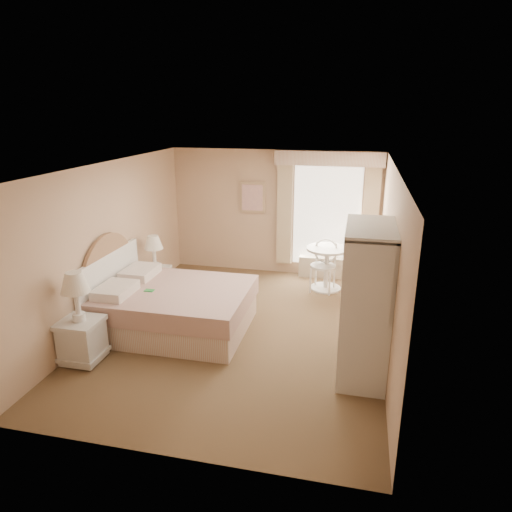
% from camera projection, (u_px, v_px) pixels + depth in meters
% --- Properties ---
extents(room, '(4.21, 5.51, 2.51)m').
position_uv_depth(room, '(240.00, 253.00, 6.64)').
color(room, brown).
rests_on(room, ground).
extents(window, '(2.05, 0.22, 2.51)m').
position_uv_depth(window, '(327.00, 212.00, 8.86)').
color(window, white).
rests_on(window, room).
extents(framed_art, '(0.52, 0.04, 0.62)m').
position_uv_depth(framed_art, '(252.00, 197.00, 9.16)').
color(framed_art, tan).
rests_on(framed_art, room).
extents(bed, '(2.25, 1.77, 1.57)m').
position_uv_depth(bed, '(168.00, 306.00, 6.99)').
color(bed, tan).
rests_on(bed, room).
extents(nightstand_near, '(0.52, 0.52, 1.26)m').
position_uv_depth(nightstand_near, '(81.00, 329.00, 6.03)').
color(nightstand_near, silver).
rests_on(nightstand_near, room).
extents(nightstand_far, '(0.46, 0.46, 1.12)m').
position_uv_depth(nightstand_far, '(156.00, 274.00, 8.20)').
color(nightstand_far, silver).
rests_on(nightstand_far, room).
extents(round_table, '(0.77, 0.77, 0.81)m').
position_uv_depth(round_table, '(327.00, 262.00, 8.48)').
color(round_table, white).
rests_on(round_table, room).
extents(cafe_chair, '(0.54, 0.54, 0.97)m').
position_uv_depth(cafe_chair, '(324.00, 261.00, 8.43)').
color(cafe_chair, white).
rests_on(cafe_chair, room).
extents(armoire, '(0.59, 1.17, 1.95)m').
position_uv_depth(armoire, '(365.00, 314.00, 5.70)').
color(armoire, silver).
rests_on(armoire, room).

